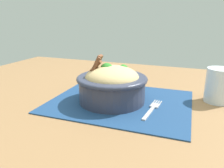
{
  "coord_description": "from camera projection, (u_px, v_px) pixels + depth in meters",
  "views": [
    {
      "loc": [
        0.18,
        -0.56,
        1.01
      ],
      "look_at": [
        -0.02,
        -0.02,
        0.83
      ],
      "focal_mm": 35.06,
      "sensor_mm": 36.0,
      "label": 1
    }
  ],
  "objects": [
    {
      "name": "placemat",
      "position": [
        120.0,
        101.0,
        0.62
      ],
      "size": [
        0.39,
        0.31,
        0.0
      ],
      "primitive_type": "cube",
      "rotation": [
        0.0,
        0.0,
        0.02
      ],
      "color": "navy",
      "rests_on": "table"
    },
    {
      "name": "table",
      "position": [
        121.0,
        119.0,
        0.64
      ],
      "size": [
        1.39,
        1.0,
        0.78
      ],
      "color": "olive",
      "rests_on": "ground_plane"
    },
    {
      "name": "drinking_glass",
      "position": [
        219.0,
        87.0,
        0.61
      ],
      "size": [
        0.07,
        0.07,
        0.1
      ],
      "color": "silver",
      "rests_on": "table"
    },
    {
      "name": "fork",
      "position": [
        152.0,
        109.0,
        0.56
      ],
      "size": [
        0.03,
        0.13,
        0.0
      ],
      "color": "#B3B3B3",
      "rests_on": "placemat"
    },
    {
      "name": "bowl",
      "position": [
        112.0,
        84.0,
        0.6
      ],
      "size": [
        0.21,
        0.21,
        0.13
      ],
      "color": "#2D3347",
      "rests_on": "placemat"
    }
  ]
}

